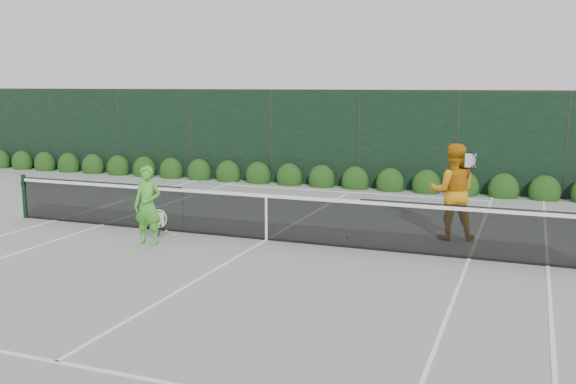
% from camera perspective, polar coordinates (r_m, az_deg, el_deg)
% --- Properties ---
extents(ground, '(80.00, 80.00, 0.00)m').
position_cam_1_polar(ground, '(13.49, -1.92, -4.30)').
color(ground, gray).
rests_on(ground, ground).
extents(tennis_net, '(12.90, 0.10, 1.07)m').
position_cam_1_polar(tennis_net, '(13.38, -2.03, -2.08)').
color(tennis_net, black).
rests_on(tennis_net, ground).
extents(player_woman, '(0.65, 0.44, 1.61)m').
position_cam_1_polar(player_woman, '(13.32, -12.35, -1.17)').
color(player_woman, green).
rests_on(player_woman, ground).
extents(player_man, '(1.12, 0.95, 2.02)m').
position_cam_1_polar(player_man, '(13.83, 14.42, 0.03)').
color(player_man, orange).
rests_on(player_man, ground).
extents(court_lines, '(11.03, 23.83, 0.01)m').
position_cam_1_polar(court_lines, '(13.49, -1.92, -4.27)').
color(court_lines, white).
rests_on(court_lines, ground).
extents(windscreen_fence, '(32.00, 21.07, 3.06)m').
position_cam_1_polar(windscreen_fence, '(10.79, -7.55, 0.32)').
color(windscreen_fence, black).
rests_on(windscreen_fence, ground).
extents(hedge_row, '(31.66, 0.65, 0.94)m').
position_cam_1_polar(hedge_row, '(20.10, 6.00, 0.96)').
color(hedge_row, black).
rests_on(hedge_row, ground).
extents(tennis_balls, '(3.92, 1.21, 0.07)m').
position_cam_1_polar(tennis_balls, '(13.90, -5.32, -3.77)').
color(tennis_balls, '#BCDC30').
rests_on(tennis_balls, ground).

